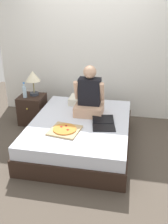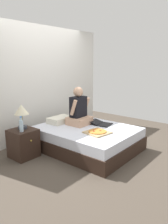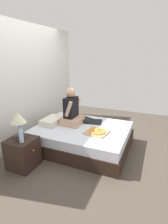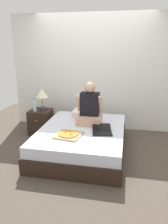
{
  "view_description": "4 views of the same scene",
  "coord_description": "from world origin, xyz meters",
  "px_view_note": "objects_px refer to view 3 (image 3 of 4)",
  "views": [
    {
      "loc": [
        0.69,
        -3.32,
        2.12
      ],
      "look_at": [
        0.06,
        -0.03,
        0.6
      ],
      "focal_mm": 40.0,
      "sensor_mm": 36.0,
      "label": 1
    },
    {
      "loc": [
        -3.24,
        -2.6,
        1.72
      ],
      "look_at": [
        -0.02,
        0.05,
        0.75
      ],
      "focal_mm": 35.0,
      "sensor_mm": 36.0,
      "label": 2
    },
    {
      "loc": [
        -3.04,
        -1.34,
        1.85
      ],
      "look_at": [
        0.04,
        -0.03,
        0.76
      ],
      "focal_mm": 28.0,
      "sensor_mm": 36.0,
      "label": 3
    },
    {
      "loc": [
        0.74,
        -3.51,
        1.85
      ],
      "look_at": [
        0.05,
        -0.1,
        0.77
      ],
      "focal_mm": 35.0,
      "sensor_mm": 36.0,
      "label": 4
    }
  ],
  "objects_px": {
    "bed": "(82,137)",
    "nightstand_left": "(23,153)",
    "water_bottle": "(21,136)",
    "pizza_box": "(97,132)",
    "lamp_on_left_nightstand": "(18,119)",
    "laptop": "(94,121)",
    "person_seated": "(72,111)"
  },
  "relations": [
    {
      "from": "lamp_on_left_nightstand",
      "to": "laptop",
      "type": "distance_m",
      "value": 1.64
    },
    {
      "from": "bed",
      "to": "lamp_on_left_nightstand",
      "type": "bearing_deg",
      "value": 145.21
    },
    {
      "from": "bed",
      "to": "nightstand_left",
      "type": "bearing_deg",
      "value": 148.19
    },
    {
      "from": "laptop",
      "to": "water_bottle",
      "type": "bearing_deg",
      "value": 155.57
    },
    {
      "from": "bed",
      "to": "water_bottle",
      "type": "height_order",
      "value": "water_bottle"
    },
    {
      "from": "person_seated",
      "to": "laptop",
      "type": "bearing_deg",
      "value": -54.71
    },
    {
      "from": "bed",
      "to": "laptop",
      "type": "bearing_deg",
      "value": -18.09
    },
    {
      "from": "bed",
      "to": "nightstand_left",
      "type": "distance_m",
      "value": 1.23
    },
    {
      "from": "pizza_box",
      "to": "lamp_on_left_nightstand",
      "type": "bearing_deg",
      "value": 128.67
    },
    {
      "from": "lamp_on_left_nightstand",
      "to": "laptop",
      "type": "relative_size",
      "value": 0.97
    },
    {
      "from": "bed",
      "to": "person_seated",
      "type": "height_order",
      "value": "person_seated"
    },
    {
      "from": "lamp_on_left_nightstand",
      "to": "pizza_box",
      "type": "relative_size",
      "value": 0.99
    },
    {
      "from": "nightstand_left",
      "to": "lamp_on_left_nightstand",
      "type": "relative_size",
      "value": 1.16
    },
    {
      "from": "pizza_box",
      "to": "nightstand_left",
      "type": "bearing_deg",
      "value": 131.31
    },
    {
      "from": "laptop",
      "to": "pizza_box",
      "type": "bearing_deg",
      "value": -153.79
    },
    {
      "from": "lamp_on_left_nightstand",
      "to": "pizza_box",
      "type": "distance_m",
      "value": 1.42
    },
    {
      "from": "pizza_box",
      "to": "bed",
      "type": "bearing_deg",
      "value": 68.45
    },
    {
      "from": "lamp_on_left_nightstand",
      "to": "person_seated",
      "type": "xyz_separation_m",
      "value": [
        1.09,
        -0.42,
        -0.12
      ]
    },
    {
      "from": "lamp_on_left_nightstand",
      "to": "water_bottle",
      "type": "height_order",
      "value": "lamp_on_left_nightstand"
    },
    {
      "from": "lamp_on_left_nightstand",
      "to": "person_seated",
      "type": "height_order",
      "value": "person_seated"
    },
    {
      "from": "laptop",
      "to": "pizza_box",
      "type": "relative_size",
      "value": 1.02
    },
    {
      "from": "lamp_on_left_nightstand",
      "to": "person_seated",
      "type": "distance_m",
      "value": 1.17
    },
    {
      "from": "person_seated",
      "to": "nightstand_left",
      "type": "bearing_deg",
      "value": 161.8
    },
    {
      "from": "bed",
      "to": "person_seated",
      "type": "xyz_separation_m",
      "value": [
        0.09,
        0.28,
        0.51
      ]
    },
    {
      "from": "nightstand_left",
      "to": "pizza_box",
      "type": "distance_m",
      "value": 1.37
    },
    {
      "from": "bed",
      "to": "laptop",
      "type": "height_order",
      "value": "laptop"
    },
    {
      "from": "water_bottle",
      "to": "lamp_on_left_nightstand",
      "type": "bearing_deg",
      "value": 49.4
    },
    {
      "from": "water_bottle",
      "to": "person_seated",
      "type": "distance_m",
      "value": 1.25
    },
    {
      "from": "water_bottle",
      "to": "bed",
      "type": "bearing_deg",
      "value": -26.38
    },
    {
      "from": "lamp_on_left_nightstand",
      "to": "water_bottle",
      "type": "relative_size",
      "value": 1.63
    },
    {
      "from": "person_seated",
      "to": "lamp_on_left_nightstand",
      "type": "bearing_deg",
      "value": 158.85
    },
    {
      "from": "water_bottle",
      "to": "pizza_box",
      "type": "distance_m",
      "value": 1.36
    }
  ]
}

